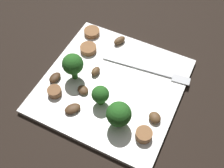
{
  "coord_description": "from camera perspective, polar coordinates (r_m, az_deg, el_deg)",
  "views": [
    {
      "loc": [
        0.13,
        -0.27,
        0.45
      ],
      "look_at": [
        0.0,
        0.0,
        0.01
      ],
      "focal_mm": 43.98,
      "sensor_mm": 36.0,
      "label": 1
    }
  ],
  "objects": [
    {
      "name": "mushroom_5",
      "position": [
        0.6,
        1.57,
        9.04
      ],
      "size": [
        0.03,
        0.03,
        0.01
      ],
      "primitive_type": "ellipsoid",
      "rotation": [
        0.0,
        0.0,
        4.3
      ],
      "color": "brown",
      "rests_on": "plate"
    },
    {
      "name": "broccoli_floret_2",
      "position": [
        0.46,
        1.43,
        -6.32
      ],
      "size": [
        0.04,
        0.04,
        0.06
      ],
      "color": "#296420",
      "rests_on": "plate"
    },
    {
      "name": "fork",
      "position": [
        0.55,
        8.33,
        2.59
      ],
      "size": [
        0.18,
        0.03,
        0.0
      ],
      "rotation": [
        0.0,
        0.0,
        0.11
      ],
      "color": "silver",
      "rests_on": "plate"
    },
    {
      "name": "sausage_slice_2",
      "position": [
        0.52,
        -11.85,
        -1.56
      ],
      "size": [
        0.04,
        0.04,
        0.01
      ],
      "primitive_type": "cylinder",
      "rotation": [
        0.0,
        0.0,
        0.91
      ],
      "color": "brown",
      "rests_on": "plate"
    },
    {
      "name": "mushroom_0",
      "position": [
        0.52,
        -6.07,
        -1.23
      ],
      "size": [
        0.03,
        0.03,
        0.01
      ],
      "primitive_type": "ellipsoid",
      "rotation": [
        0.0,
        0.0,
        5.94
      ],
      "color": "#4C331E",
      "rests_on": "plate"
    },
    {
      "name": "broccoli_floret_1",
      "position": [
        0.48,
        -2.11,
        -2.39
      ],
      "size": [
        0.03,
        0.03,
        0.04
      ],
      "color": "#296420",
      "rests_on": "plate"
    },
    {
      "name": "sausage_slice_3",
      "position": [
        0.47,
        6.62,
        -10.41
      ],
      "size": [
        0.03,
        0.03,
        0.02
      ],
      "primitive_type": "cylinder",
      "rotation": [
        0.0,
        0.0,
        0.2
      ],
      "color": "brown",
      "rests_on": "plate"
    },
    {
      "name": "mushroom_3",
      "position": [
        0.5,
        -8.2,
        -5.09
      ],
      "size": [
        0.03,
        0.04,
        0.01
      ],
      "primitive_type": "ellipsoid",
      "rotation": [
        0.0,
        0.0,
        4.06
      ],
      "color": "#4C331E",
      "rests_on": "plate"
    },
    {
      "name": "mushroom_4",
      "position": [
        0.54,
        -3.42,
        2.66
      ],
      "size": [
        0.02,
        0.02,
        0.01
      ],
      "primitive_type": "ellipsoid",
      "rotation": [
        0.0,
        0.0,
        1.48
      ],
      "color": "brown",
      "rests_on": "plate"
    },
    {
      "name": "ground_plane",
      "position": [
        0.54,
        0.0,
        -0.63
      ],
      "size": [
        1.4,
        1.4,
        0.0
      ],
      "primitive_type": "plane",
      "color": "black"
    },
    {
      "name": "sausage_slice_1",
      "position": [
        0.58,
        -4.95,
        7.32
      ],
      "size": [
        0.05,
        0.05,
        0.01
      ],
      "primitive_type": "cylinder",
      "rotation": [
        0.0,
        0.0,
        2.04
      ],
      "color": "brown",
      "rests_on": "plate"
    },
    {
      "name": "plate",
      "position": [
        0.54,
        0.0,
        -0.32
      ],
      "size": [
        0.26,
        0.26,
        0.01
      ],
      "primitive_type": "cube",
      "color": "white",
      "rests_on": "ground_plane"
    },
    {
      "name": "sausage_slice_0",
      "position": [
        0.62,
        -4.21,
        10.7
      ],
      "size": [
        0.05,
        0.05,
        0.01
      ],
      "primitive_type": "cylinder",
      "rotation": [
        0.0,
        0.0,
        0.72
      ],
      "color": "brown",
      "rests_on": "plate"
    },
    {
      "name": "mushroom_1",
      "position": [
        0.49,
        8.89,
        -6.91
      ],
      "size": [
        0.03,
        0.03,
        0.01
      ],
      "primitive_type": "ellipsoid",
      "rotation": [
        0.0,
        0.0,
        2.55
      ],
      "color": "brown",
      "rests_on": "plate"
    },
    {
      "name": "mushroom_2",
      "position": [
        0.54,
        -11.78,
        1.31
      ],
      "size": [
        0.02,
        0.03,
        0.01
      ],
      "primitive_type": "ellipsoid",
      "rotation": [
        0.0,
        0.0,
        4.59
      ],
      "color": "#422B19",
      "rests_on": "plate"
    },
    {
      "name": "broccoli_floret_0",
      "position": [
        0.52,
        -8.15,
        4.02
      ],
      "size": [
        0.04,
        0.04,
        0.06
      ],
      "color": "#296420",
      "rests_on": "plate"
    }
  ]
}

